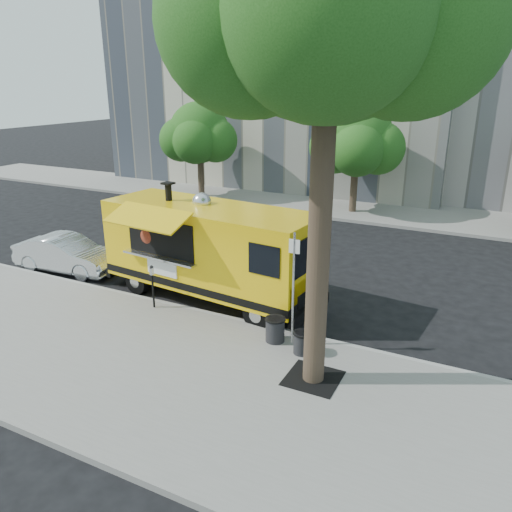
% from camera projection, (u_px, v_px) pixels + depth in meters
% --- Properties ---
extents(ground, '(120.00, 120.00, 0.00)m').
position_uv_depth(ground, '(264.00, 314.00, 14.88)').
color(ground, black).
rests_on(ground, ground).
extents(sidewalk, '(60.00, 6.00, 0.15)m').
position_uv_depth(sidewalk, '(188.00, 379.00, 11.48)').
color(sidewalk, gray).
rests_on(sidewalk, ground).
extents(curb, '(60.00, 0.14, 0.16)m').
position_uv_depth(curb, '(249.00, 324.00, 14.07)').
color(curb, '#999993').
rests_on(curb, ground).
extents(far_sidewalk, '(60.00, 5.00, 0.15)m').
position_uv_depth(far_sidewalk, '(375.00, 211.00, 26.25)').
color(far_sidewalk, gray).
rests_on(far_sidewalk, ground).
extents(tree_well, '(1.20, 1.20, 0.02)m').
position_uv_depth(tree_well, '(313.00, 378.00, 11.37)').
color(tree_well, black).
rests_on(tree_well, sidewalk).
extents(far_tree_a, '(3.42, 3.42, 5.36)m').
position_uv_depth(far_tree_a, '(199.00, 133.00, 28.22)').
color(far_tree_a, '#33261C').
rests_on(far_tree_a, far_sidewalk).
extents(far_tree_b, '(3.60, 3.60, 5.50)m').
position_uv_depth(far_tree_b, '(357.00, 139.00, 24.74)').
color(far_tree_b, '#33261C').
rests_on(far_tree_b, far_sidewalk).
extents(sign_post, '(0.28, 0.06, 3.00)m').
position_uv_depth(sign_post, '(293.00, 283.00, 12.31)').
color(sign_post, silver).
rests_on(sign_post, sidewalk).
extents(parking_meter, '(0.11, 0.11, 1.33)m').
position_uv_depth(parking_meter, '(152.00, 281.00, 14.68)').
color(parking_meter, black).
rests_on(parking_meter, sidewalk).
extents(food_truck, '(7.34, 3.66, 3.54)m').
position_uv_depth(food_truck, '(208.00, 249.00, 15.41)').
color(food_truck, yellow).
rests_on(food_truck, ground).
extents(sedan, '(4.05, 1.68, 1.30)m').
position_uv_depth(sedan, '(67.00, 254.00, 18.00)').
color(sedan, silver).
rests_on(sedan, ground).
extents(trash_bin_left, '(0.54, 0.54, 0.65)m').
position_uv_depth(trash_bin_left, '(275.00, 329.00, 12.91)').
color(trash_bin_left, black).
rests_on(trash_bin_left, sidewalk).
extents(trash_bin_right, '(0.47, 0.47, 0.56)m').
position_uv_depth(trash_bin_right, '(302.00, 342.00, 12.34)').
color(trash_bin_right, black).
rests_on(trash_bin_right, sidewalk).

